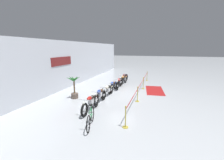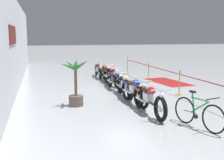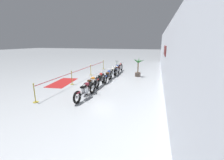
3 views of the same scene
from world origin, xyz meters
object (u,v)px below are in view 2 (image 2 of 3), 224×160
at_px(potted_palm_left_of_row, 76,84).
at_px(stanchion_mid_left, 179,87).
at_px(motorcycle_orange_5, 106,72).
at_px(stanchion_mid_right, 148,75).
at_px(motorcycle_blue_1, 134,91).
at_px(bicycle, 198,114).
at_px(stanchion_far_left, 176,77).
at_px(floor_banner, 168,82).
at_px(motorcycle_cream_2, 125,85).
at_px(motorcycle_blue_3, 115,80).
at_px(motorcycle_maroon_6, 98,70).
at_px(motorcycle_red_0, 149,99).
at_px(stanchion_far_right, 128,68).
at_px(motorcycle_red_4, 111,76).

bearing_deg(potted_palm_left_of_row, stanchion_mid_left, -80.52).
xyz_separation_m(motorcycle_orange_5, stanchion_mid_right, (-1.05, -2.09, -0.13)).
xyz_separation_m(motorcycle_blue_1, bicycle, (-2.97, -0.79, -0.09)).
relative_size(motorcycle_blue_1, stanchion_far_left, 0.21).
xyz_separation_m(motorcycle_orange_5, floor_banner, (-1.28, -3.11, -0.48)).
xyz_separation_m(motorcycle_cream_2, motorcycle_blue_3, (1.36, 0.05, 0.00)).
bearing_deg(potted_palm_left_of_row, motorcycle_maroon_6, -18.47).
relative_size(motorcycle_red_0, motorcycle_blue_1, 1.07).
relative_size(bicycle, stanchion_mid_left, 1.64).
bearing_deg(motorcycle_blue_3, stanchion_far_left, -121.56).
bearing_deg(stanchion_mid_left, motorcycle_blue_3, 53.26).
relative_size(motorcycle_blue_1, motorcycle_orange_5, 0.97).
distance_m(motorcycle_orange_5, motorcycle_maroon_6, 1.27).
distance_m(bicycle, potted_palm_left_of_row, 4.35).
bearing_deg(bicycle, motorcycle_red_0, 25.74).
bearing_deg(motorcycle_orange_5, floor_banner, -112.46).
height_order(stanchion_far_left, stanchion_mid_left, same).
height_order(motorcycle_red_0, motorcycle_orange_5, motorcycle_orange_5).
height_order(motorcycle_orange_5, stanchion_mid_right, stanchion_mid_right).
height_order(motorcycle_blue_3, motorcycle_orange_5, motorcycle_orange_5).
relative_size(motorcycle_blue_3, motorcycle_maroon_6, 0.97).
xyz_separation_m(motorcycle_red_0, motorcycle_orange_5, (6.86, -0.24, 0.01)).
relative_size(bicycle, stanchion_far_left, 0.16).
bearing_deg(motorcycle_orange_5, potted_palm_left_of_row, 155.87).
bearing_deg(stanchion_mid_left, motorcycle_red_0, 135.52).
bearing_deg(bicycle, motorcycle_blue_3, 7.65).
xyz_separation_m(motorcycle_blue_1, stanchion_far_left, (1.32, -2.35, 0.25)).
bearing_deg(floor_banner, motorcycle_cream_2, 123.38).
xyz_separation_m(motorcycle_blue_1, motorcycle_blue_3, (2.76, -0.02, -0.04)).
height_order(motorcycle_cream_2, stanchion_far_right, stanchion_far_right).
bearing_deg(stanchion_mid_right, motorcycle_maroon_6, 44.52).
distance_m(motorcycle_cream_2, motorcycle_orange_5, 4.10).
height_order(motorcycle_maroon_6, potted_palm_left_of_row, potted_palm_left_of_row).
xyz_separation_m(potted_palm_left_of_row, stanchion_mid_left, (0.74, -4.43, -0.43)).
height_order(stanchion_mid_right, stanchion_far_right, same).
distance_m(motorcycle_cream_2, motorcycle_maroon_6, 5.36).
bearing_deg(motorcycle_cream_2, stanchion_mid_right, -36.74).
bearing_deg(potted_palm_left_of_row, motorcycle_cream_2, -62.55).
height_order(motorcycle_cream_2, floor_banner, motorcycle_cream_2).
distance_m(motorcycle_cream_2, floor_banner, 4.35).
xyz_separation_m(motorcycle_red_0, potted_palm_left_of_row, (1.64, 2.09, 0.31)).
relative_size(stanchion_mid_left, stanchion_far_right, 1.00).
bearing_deg(stanchion_far_right, motorcycle_cream_2, 161.23).
bearing_deg(motorcycle_blue_1, motorcycle_red_4, -2.84).
xyz_separation_m(motorcycle_orange_5, motorcycle_maroon_6, (1.26, 0.17, -0.03)).
bearing_deg(stanchion_mid_right, motorcycle_red_0, 158.09).
distance_m(motorcycle_blue_3, stanchion_mid_left, 2.91).
xyz_separation_m(motorcycle_maroon_6, stanchion_far_left, (-5.43, -2.27, 0.29)).
relative_size(motorcycle_blue_1, stanchion_mid_right, 2.14).
relative_size(motorcycle_cream_2, stanchion_far_left, 0.21).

